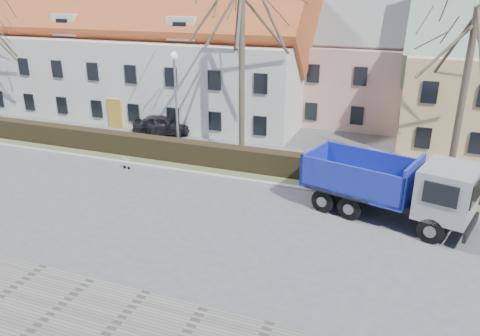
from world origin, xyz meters
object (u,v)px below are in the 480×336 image
at_px(cart_frame, 123,162).
at_px(streetlight, 176,105).
at_px(parked_car_a, 162,124).
at_px(dump_truck, 381,184).

bearing_deg(cart_frame, streetlight, 57.83).
height_order(streetlight, cart_frame, streetlight).
bearing_deg(parked_car_a, cart_frame, 174.95).
distance_m(dump_truck, streetlight, 13.19).
distance_m(dump_truck, cart_frame, 14.48).
height_order(dump_truck, cart_frame, dump_truck).
relative_size(dump_truck, streetlight, 1.20).
relative_size(cart_frame, parked_car_a, 0.19).
bearing_deg(streetlight, dump_truck, -17.88).
height_order(dump_truck, streetlight, streetlight).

